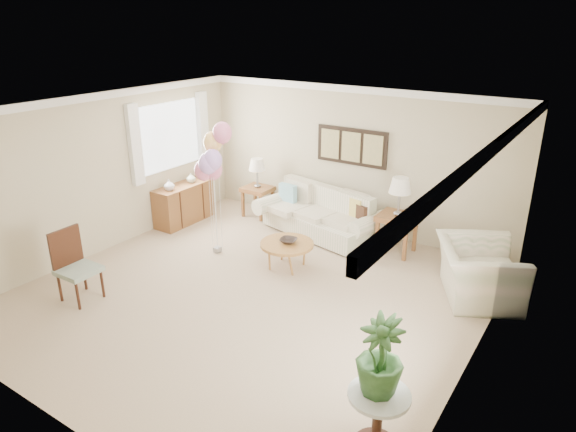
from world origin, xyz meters
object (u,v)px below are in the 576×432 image
object	(u,v)px
accent_chair	(74,264)
armchair	(478,272)
balloon_cluster	(212,157)
coffee_table	(287,245)
sofa	(320,217)

from	to	relation	value
accent_chair	armchair	bearing A→B (deg)	33.63
balloon_cluster	accent_chair	bearing A→B (deg)	-105.97
armchair	balloon_cluster	distance (m)	4.29
coffee_table	balloon_cluster	distance (m)	1.81
coffee_table	armchair	distance (m)	2.81
sofa	coffee_table	world-z (taller)	sofa
coffee_table	accent_chair	size ratio (longest dim) A/B	0.83
sofa	coffee_table	distance (m)	1.48
coffee_table	balloon_cluster	world-z (taller)	balloon_cluster
armchair	accent_chair	bearing A→B (deg)	96.66
sofa	armchair	xyz separation A→B (m)	(2.97, -0.75, 0.06)
coffee_table	accent_chair	bearing A→B (deg)	-128.93
sofa	accent_chair	distance (m)	4.19
coffee_table	sofa	bearing A→B (deg)	99.74
armchair	sofa	bearing A→B (deg)	48.81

